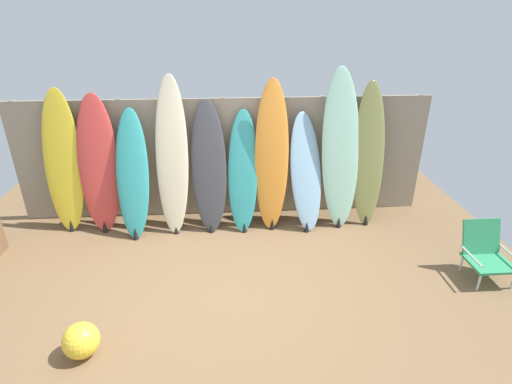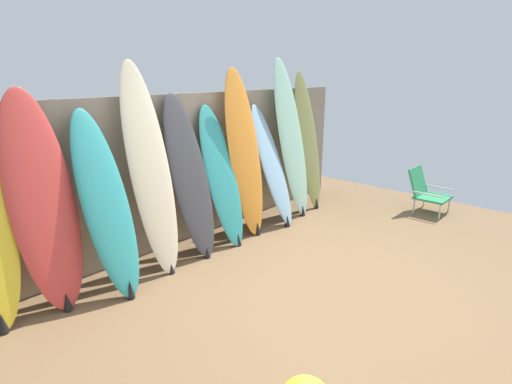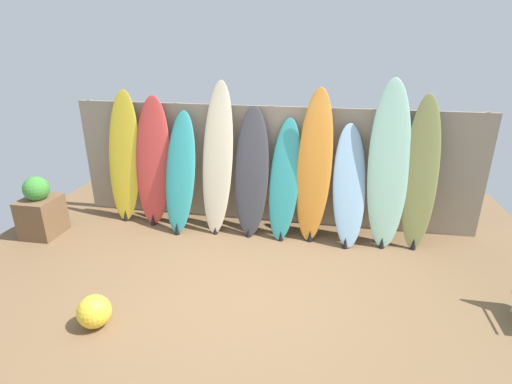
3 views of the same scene
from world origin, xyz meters
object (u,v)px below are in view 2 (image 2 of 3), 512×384
Objects in this scene: surfboard_teal_5 at (222,177)px; surfboard_orange_6 at (244,154)px; surfboard_red_1 at (43,204)px; beach_chair at (426,190)px; surfboard_charcoal_4 at (190,177)px; surfboard_seafoam_8 at (291,139)px; surfboard_olive_9 at (308,142)px; surfboard_teal_2 at (106,205)px; surfboard_cream_3 at (150,171)px; surfboard_skyblue_7 at (272,166)px.

surfboard_teal_5 is 0.79× the size of surfboard_orange_6.
beach_chair is (4.83, -1.54, -0.63)m from surfboard_red_1.
surfboard_red_1 is at bearing 178.50° from surfboard_orange_6.
beach_chair is at bearing -24.10° from surfboard_charcoal_4.
surfboard_olive_9 is at bearing 0.05° from surfboard_seafoam_8.
surfboard_seafoam_8 reaches higher than surfboard_teal_2.
surfboard_olive_9 is (3.34, 0.09, 0.16)m from surfboard_teal_2.
beach_chair is (3.80, -1.48, -0.75)m from surfboard_cream_3.
surfboard_olive_9 is at bearing 3.89° from surfboard_skyblue_7.
surfboard_olive_9 reaches higher than surfboard_skyblue_7.
surfboard_cream_3 is 2.37m from surfboard_seafoam_8.
surfboard_skyblue_7 is (0.49, -0.05, -0.24)m from surfboard_orange_6.
surfboard_cream_3 is 1.30× the size of surfboard_teal_5.
surfboard_seafoam_8 is at bearing -179.95° from surfboard_olive_9.
surfboard_teal_5 is (0.98, -0.01, -0.25)m from surfboard_cream_3.
surfboard_charcoal_4 is 2.80× the size of beach_chair.
surfboard_teal_5 is at bearing -1.99° from surfboard_red_1.
surfboard_red_1 is 1.18× the size of surfboard_skyblue_7.
surfboard_cream_3 is 1.33× the size of surfboard_skyblue_7.
surfboard_cream_3 is 1.03× the size of surfboard_orange_6.
surfboard_skyblue_7 is at bearing -1.64° from surfboard_cream_3.
surfboard_teal_2 is at bearing -16.84° from surfboard_red_1.
surfboard_red_1 is 0.86× the size of surfboard_seafoam_8.
surfboard_skyblue_7 is 0.79× the size of surfboard_olive_9.
surfboard_red_1 is 3.83m from surfboard_olive_9.
surfboard_cream_3 is 1.19× the size of surfboard_charcoal_4.
beach_chair is at bearing -21.27° from surfboard_cream_3.
surfboard_seafoam_8 is (3.41, -0.05, 0.16)m from surfboard_red_1.
surfboard_red_1 is at bearing 179.09° from surfboard_seafoam_8.
surfboard_teal_5 is 0.81× the size of surfboard_olive_9.
surfboard_olive_9 reaches higher than surfboard_teal_2.
surfboard_cream_3 is 0.97× the size of surfboard_seafoam_8.
beach_chair is (1.92, -1.43, -0.48)m from surfboard_skyblue_7.
surfboard_teal_5 is at bearing -179.11° from surfboard_orange_6.
surfboard_orange_6 reaches higher than surfboard_teal_5.
beach_chair is at bearing -17.79° from surfboard_teal_2.
surfboard_skyblue_7 is at bearing -2.08° from surfboard_charcoal_4.
surfboard_teal_2 is 4.60m from beach_chair.
surfboard_skyblue_7 is at bearing -172.86° from surfboard_seafoam_8.
surfboard_orange_6 is (1.39, -0.00, -0.03)m from surfboard_cream_3.
surfboard_cream_3 reaches higher than surfboard_teal_5.
surfboard_seafoam_8 is 1.09× the size of surfboard_olive_9.
surfboard_charcoal_4 is 0.89× the size of surfboard_olive_9.
surfboard_seafoam_8 is 0.43m from surfboard_olive_9.
surfboard_charcoal_4 is 0.90m from surfboard_orange_6.
surfboard_charcoal_4 reaches higher than surfboard_skyblue_7.
surfboard_olive_9 is at bearing 0.40° from surfboard_orange_6.
surfboard_teal_5 is at bearing 170.76° from beach_chair.
surfboard_olive_9 is (0.92, 0.06, 0.21)m from surfboard_skyblue_7.
surfboard_skyblue_7 is 0.94m from surfboard_olive_9.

